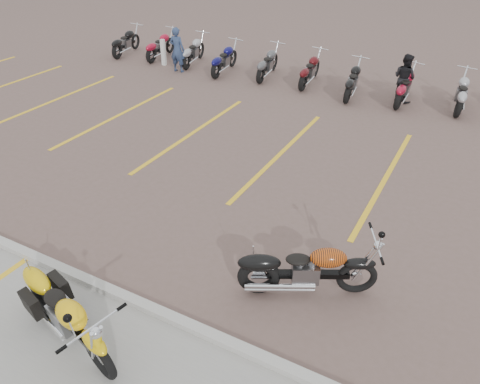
# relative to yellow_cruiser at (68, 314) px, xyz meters

# --- Properties ---
(ground) EXTENTS (100.00, 100.00, 0.00)m
(ground) POSITION_rel_yellow_cruiser_xyz_m (0.22, 2.97, -0.49)
(ground) COLOR brown
(ground) RESTS_ON ground
(curb) EXTENTS (60.00, 0.18, 0.12)m
(curb) POSITION_rel_yellow_cruiser_xyz_m (0.22, 0.97, -0.43)
(curb) COLOR #ADAAA3
(curb) RESTS_ON ground
(parking_stripes) EXTENTS (38.00, 5.50, 0.01)m
(parking_stripes) POSITION_rel_yellow_cruiser_xyz_m (0.22, 6.97, -0.48)
(parking_stripes) COLOR yellow
(parking_stripes) RESTS_ON ground
(yellow_cruiser) EXTENTS (2.32, 0.81, 0.98)m
(yellow_cruiser) POSITION_rel_yellow_cruiser_xyz_m (0.00, 0.00, 0.00)
(yellow_cruiser) COLOR black
(yellow_cruiser) RESTS_ON ground
(flame_cruiser) EXTENTS (2.08, 1.19, 0.94)m
(flame_cruiser) POSITION_rel_yellow_cruiser_xyz_m (2.63, 2.53, -0.02)
(flame_cruiser) COLOR black
(flame_cruiser) RESTS_ON ground
(person_a) EXTENTS (0.62, 0.43, 1.65)m
(person_a) POSITION_rel_yellow_cruiser_xyz_m (-6.08, 11.40, 0.34)
(person_a) COLOR navy
(person_a) RESTS_ON ground
(person_b) EXTENTS (0.93, 0.85, 1.53)m
(person_b) POSITION_rel_yellow_cruiser_xyz_m (2.09, 12.29, 0.28)
(person_b) COLOR black
(person_b) RESTS_ON ground
(bollard) EXTENTS (0.18, 0.18, 1.00)m
(bollard) POSITION_rel_yellow_cruiser_xyz_m (-7.06, 11.80, 0.01)
(bollard) COLOR silver
(bollard) RESTS_ON ground
(bg_bike_row) EXTENTS (17.37, 2.06, 1.10)m
(bg_bike_row) POSITION_rel_yellow_cruiser_xyz_m (-1.17, 12.29, 0.06)
(bg_bike_row) COLOR black
(bg_bike_row) RESTS_ON ground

